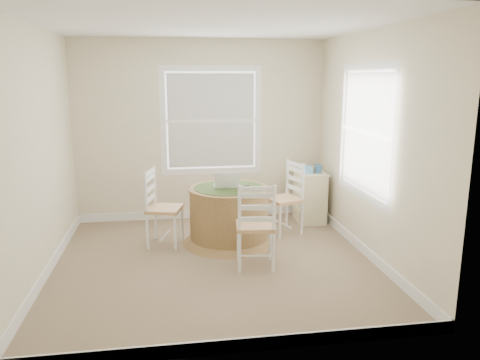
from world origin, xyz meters
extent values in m
cube|color=#887456|center=(0.00, 0.00, -0.01)|extent=(3.60, 3.60, 0.02)
cube|color=white|center=(0.00, 0.00, 2.61)|extent=(3.60, 3.60, 0.02)
cube|color=beige|center=(0.00, 1.81, 1.30)|extent=(3.60, 0.02, 2.60)
cube|color=beige|center=(0.00, -1.81, 1.30)|extent=(3.60, 0.02, 2.60)
cube|color=beige|center=(-1.81, 0.00, 1.30)|extent=(0.02, 3.60, 2.60)
cube|color=beige|center=(1.81, 0.00, 1.30)|extent=(0.02, 3.60, 2.60)
cube|color=white|center=(0.00, 1.79, 0.06)|extent=(3.60, 0.02, 0.12)
cube|color=white|center=(0.00, -1.79, 0.06)|extent=(3.60, 0.02, 0.12)
cube|color=white|center=(-1.79, 0.00, 0.06)|extent=(0.02, 3.60, 0.12)
cube|color=white|center=(1.79, 0.00, 0.06)|extent=(0.02, 3.60, 0.12)
cylinder|color=olive|center=(0.25, 0.66, 0.39)|extent=(0.99, 0.99, 0.64)
cone|color=olive|center=(0.25, 0.66, 0.04)|extent=(1.19, 1.19, 0.07)
cylinder|color=olive|center=(0.25, 0.66, 0.70)|extent=(1.01, 1.01, 0.03)
cylinder|color=#33491F|center=(0.25, 0.66, 0.72)|extent=(0.87, 0.87, 0.01)
cone|color=#33491F|center=(0.25, 0.66, 0.66)|extent=(0.97, 0.97, 0.10)
cube|color=white|center=(0.23, 0.72, 0.72)|extent=(0.32, 0.23, 0.02)
cube|color=silver|center=(0.23, 0.72, 0.73)|extent=(0.26, 0.13, 0.00)
cube|color=black|center=(0.22, 0.58, 0.83)|extent=(0.32, 0.08, 0.20)
ellipsoid|color=white|center=(0.38, 0.63, 0.73)|extent=(0.07, 0.10, 0.03)
cube|color=#B7BABF|center=(0.50, 0.61, 0.72)|extent=(0.05, 0.09, 0.02)
cube|color=black|center=(0.49, 0.69, 0.72)|extent=(0.07, 0.06, 0.02)
cube|color=beige|center=(1.54, 1.37, 0.36)|extent=(0.41, 0.54, 0.72)
cube|color=beige|center=(1.54, 1.37, 0.73)|extent=(0.44, 0.57, 0.02)
cube|color=beige|center=(1.35, 1.38, 0.14)|extent=(0.03, 0.45, 0.15)
cube|color=beige|center=(1.35, 1.38, 0.36)|extent=(0.03, 0.45, 0.15)
cube|color=beige|center=(1.35, 1.38, 0.57)|extent=(0.03, 0.45, 0.15)
cube|color=#5EA1D7|center=(1.47, 1.28, 0.79)|extent=(0.13, 0.13, 0.10)
cube|color=#E2AE50|center=(1.59, 1.43, 0.77)|extent=(0.15, 0.11, 0.06)
cube|color=#306092|center=(1.62, 1.29, 0.80)|extent=(0.08, 0.08, 0.12)
cylinder|color=beige|center=(1.49, 1.53, 0.78)|extent=(0.07, 0.07, 0.09)
camera|label=1|loc=(-0.48, -4.98, 2.08)|focal=35.00mm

